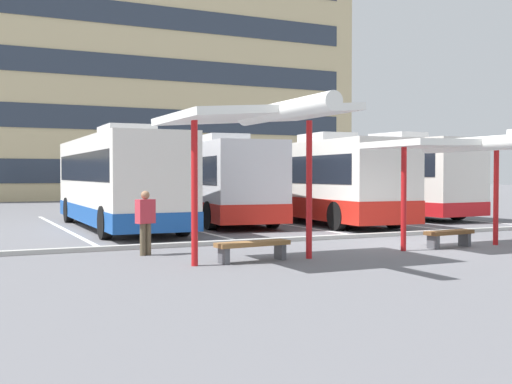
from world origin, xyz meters
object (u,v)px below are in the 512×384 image
waiting_shelter_0 (260,118)px  bench_0 (253,246)px  waiting_shelter_1 (459,147)px  bench_1 (449,235)px  coach_bus_0 (118,181)px  coach_bus_2 (309,182)px  coach_bus_1 (214,182)px  coach_bus_3 (378,177)px  waiting_passenger_0 (145,219)px

waiting_shelter_0 → bench_0: (0.00, 0.35, -2.82)m
waiting_shelter_0 → waiting_shelter_1: size_ratio=1.10×
waiting_shelter_0 → bench_0: bearing=90.0°
bench_1 → coach_bus_0: bearing=124.4°
coach_bus_0 → waiting_shelter_1: 11.95m
coach_bus_2 → coach_bus_0: bearing=-178.1°
coach_bus_1 → coach_bus_3: bearing=0.2°
waiting_shelter_1 → waiting_passenger_0: waiting_shelter_1 is taller
coach_bus_3 → waiting_shelter_1: bearing=-116.9°
bench_0 → bench_1: same height
bench_0 → coach_bus_3: bearing=44.4°
coach_bus_3 → waiting_shelter_1: 12.98m
waiting_shelter_1 → bench_1: bearing=90.0°
waiting_passenger_0 → bench_0: bearing=-48.2°
coach_bus_2 → waiting_shelter_1: bearing=-98.0°
coach_bus_1 → bench_1: (2.30, -11.18, -1.28)m
coach_bus_0 → waiting_passenger_0: bearing=-98.4°
coach_bus_2 → coach_bus_3: coach_bus_3 is taller
coach_bus_1 → waiting_passenger_0: (-5.43, -9.37, -0.73)m
waiting_shelter_1 → coach_bus_3: bearing=63.1°
coach_bus_0 → coach_bus_2: bearing=1.9°
coach_bus_0 → coach_bus_1: (4.28, 1.59, -0.07)m
coach_bus_2 → coach_bus_3: (4.44, 1.35, 0.17)m
waiting_shelter_0 → coach_bus_1: bearing=73.2°
waiting_shelter_0 → coach_bus_3: bearing=45.2°
coach_bus_3 → waiting_shelter_1: (-5.87, -11.55, 0.86)m
coach_bus_0 → bench_1: bearing=-55.6°
waiting_shelter_1 → bench_1: 2.35m
coach_bus_1 → coach_bus_3: (8.17, 0.03, 0.18)m
coach_bus_2 → waiting_passenger_0: (-9.15, -8.05, -0.75)m
waiting_shelter_1 → waiting_shelter_0: bearing=-177.3°
waiting_passenger_0 → coach_bus_1: bearing=59.9°
coach_bus_2 → bench_0: bearing=-125.8°
coach_bus_3 → bench_0: 16.48m
waiting_shelter_0 → waiting_passenger_0: bearing=127.5°
coach_bus_0 → bench_0: (0.71, -9.86, -1.35)m
waiting_shelter_0 → coach_bus_2: bearing=55.2°
coach_bus_2 → waiting_passenger_0: 12.21m
bench_0 → waiting_shelter_1: size_ratio=0.41×
coach_bus_2 → waiting_shelter_1: coach_bus_2 is taller
bench_1 → coach_bus_2: bearing=81.8°
coach_bus_1 → bench_1: 11.49m
coach_bus_1 → waiting_passenger_0: bearing=-120.1°
bench_0 → coach_bus_2: bearing=54.2°
coach_bus_0 → coach_bus_1: coach_bus_0 is taller
coach_bus_1 → coach_bus_2: coach_bus_2 is taller
bench_1 → coach_bus_1: bearing=101.6°
coach_bus_0 → waiting_passenger_0: coach_bus_0 is taller
coach_bus_0 → coach_bus_3: (12.45, 1.62, 0.11)m
coach_bus_0 → waiting_passenger_0: 7.91m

